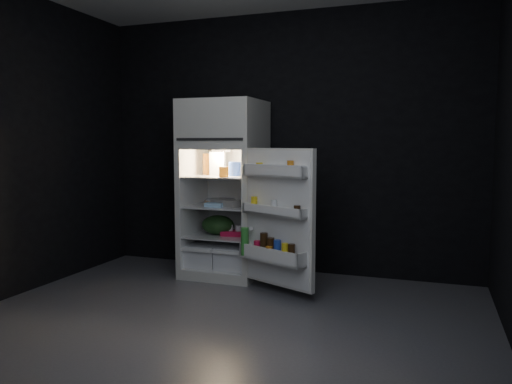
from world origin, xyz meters
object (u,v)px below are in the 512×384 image
at_px(refrigerator, 225,182).
at_px(yogurt_tray, 235,233).
at_px(egg_carton, 226,203).
at_px(milk_jug, 218,163).
at_px(fridge_door, 277,219).

height_order(refrigerator, yogurt_tray, refrigerator).
height_order(refrigerator, egg_carton, refrigerator).
bearing_deg(egg_carton, yogurt_tray, 55.87).
xyz_separation_m(refrigerator, egg_carton, (0.06, -0.13, -0.19)).
xyz_separation_m(milk_jug, yogurt_tray, (0.23, -0.11, -0.69)).
bearing_deg(egg_carton, refrigerator, 137.12).
distance_m(milk_jug, yogurt_tray, 0.74).
xyz_separation_m(refrigerator, milk_jug, (-0.09, 0.03, 0.19)).
relative_size(milk_jug, egg_carton, 0.77).
height_order(refrigerator, milk_jug, refrigerator).
distance_m(fridge_door, yogurt_tray, 0.77).
bearing_deg(yogurt_tray, milk_jug, 146.86).
xyz_separation_m(fridge_door, egg_carton, (-0.66, 0.40, 0.07)).
bearing_deg(milk_jug, refrigerator, -30.43).
bearing_deg(yogurt_tray, refrigerator, 141.83).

